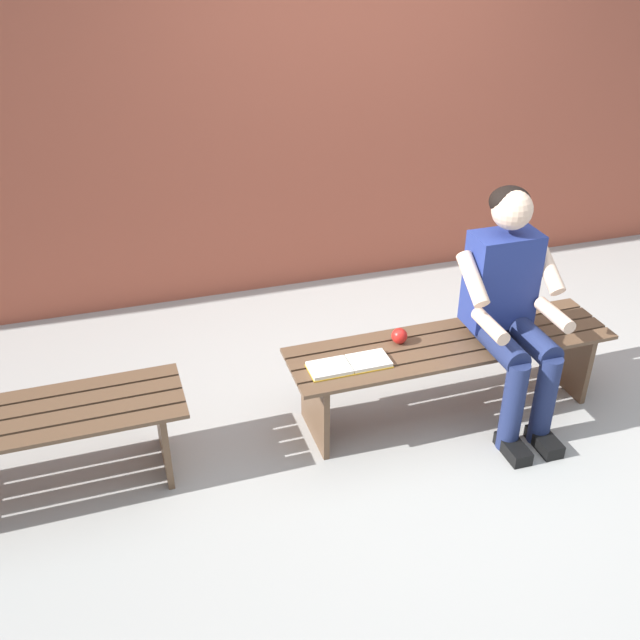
{
  "coord_description": "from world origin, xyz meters",
  "views": [
    {
      "loc": [
        1.59,
        2.81,
        2.42
      ],
      "look_at": [
        0.76,
        0.15,
        0.78
      ],
      "focal_mm": 40.28,
      "sensor_mm": 36.0,
      "label": 1
    }
  ],
  "objects_px": {
    "bench_far": "(9,438)",
    "apple": "(399,336)",
    "bench_near": "(450,358)",
    "person_seated": "(511,303)",
    "book_open": "(349,365)"
  },
  "relations": [
    {
      "from": "bench_near",
      "to": "book_open",
      "type": "relative_size",
      "value": 4.21
    },
    {
      "from": "person_seated",
      "to": "apple",
      "type": "relative_size",
      "value": 14.83
    },
    {
      "from": "bench_near",
      "to": "book_open",
      "type": "xyz_separation_m",
      "value": [
        0.58,
        0.06,
        0.11
      ]
    },
    {
      "from": "apple",
      "to": "book_open",
      "type": "height_order",
      "value": "apple"
    },
    {
      "from": "bench_near",
      "to": "apple",
      "type": "height_order",
      "value": "apple"
    },
    {
      "from": "person_seated",
      "to": "book_open",
      "type": "height_order",
      "value": "person_seated"
    },
    {
      "from": "bench_far",
      "to": "apple",
      "type": "distance_m",
      "value": 1.92
    },
    {
      "from": "bench_near",
      "to": "book_open",
      "type": "distance_m",
      "value": 0.6
    },
    {
      "from": "person_seated",
      "to": "book_open",
      "type": "distance_m",
      "value": 0.87
    },
    {
      "from": "bench_near",
      "to": "bench_far",
      "type": "height_order",
      "value": "same"
    },
    {
      "from": "bench_far",
      "to": "apple",
      "type": "height_order",
      "value": "apple"
    },
    {
      "from": "bench_far",
      "to": "apple",
      "type": "bearing_deg",
      "value": -177.77
    },
    {
      "from": "bench_near",
      "to": "bench_far",
      "type": "relative_size",
      "value": 1.1
    },
    {
      "from": "bench_far",
      "to": "person_seated",
      "type": "relative_size",
      "value": 1.28
    },
    {
      "from": "bench_near",
      "to": "bench_far",
      "type": "bearing_deg",
      "value": -0.0
    }
  ]
}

